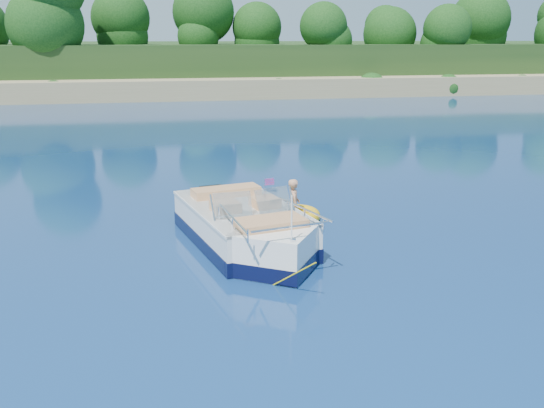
{
  "coord_description": "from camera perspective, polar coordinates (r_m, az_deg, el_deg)",
  "views": [
    {
      "loc": [
        -0.77,
        -11.53,
        4.56
      ],
      "look_at": [
        1.86,
        1.7,
        0.85
      ],
      "focal_mm": 40.0,
      "sensor_mm": 36.0,
      "label": 1
    }
  ],
  "objects": [
    {
      "name": "tow_tube",
      "position": [
        15.78,
        2.19,
        -1.08
      ],
      "size": [
        1.74,
        1.74,
        0.35
      ],
      "rotation": [
        0.0,
        0.0,
        -0.42
      ],
      "color": "yellow",
      "rests_on": "ground"
    },
    {
      "name": "ground",
      "position": [
        12.42,
        -6.94,
        -6.27
      ],
      "size": [
        160.0,
        160.0,
        0.0
      ],
      "primitive_type": "plane",
      "color": "#0A204C",
      "rests_on": "ground"
    },
    {
      "name": "treeline",
      "position": [
        52.56,
        -10.78,
        16.2
      ],
      "size": [
        150.0,
        7.12,
        8.19
      ],
      "color": "#321E10",
      "rests_on": "ground"
    },
    {
      "name": "boy",
      "position": [
        15.83,
        1.99,
        -1.37
      ],
      "size": [
        0.35,
        0.76,
        1.49
      ],
      "primitive_type": "imported",
      "rotation": [
        0.0,
        -0.17,
        1.56
      ],
      "color": "tan",
      "rests_on": "ground"
    },
    {
      "name": "shoreline",
      "position": [
        75.39,
        -10.89,
        12.39
      ],
      "size": [
        170.0,
        59.0,
        6.0
      ],
      "color": "#8F7E53",
      "rests_on": "ground"
    },
    {
      "name": "motorboat",
      "position": [
        13.55,
        -2.27,
        -2.57
      ],
      "size": [
        2.92,
        5.89,
        1.99
      ],
      "rotation": [
        0.0,
        0.0,
        0.21
      ],
      "color": "white",
      "rests_on": "ground"
    }
  ]
}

